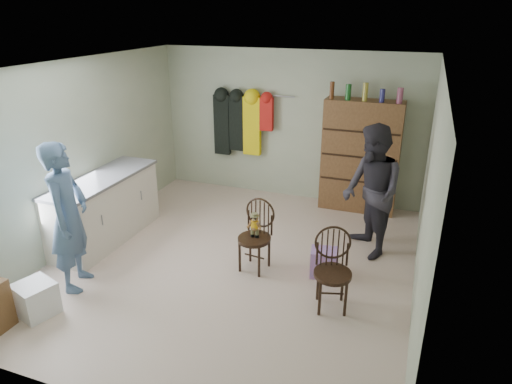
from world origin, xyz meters
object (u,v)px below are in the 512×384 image
at_px(counter, 105,208).
at_px(chair_far, 333,266).
at_px(chair_front, 256,231).
at_px(dresser, 360,156).

bearing_deg(counter, chair_far, -8.17).
bearing_deg(chair_front, chair_far, -16.61).
distance_m(chair_front, dresser, 2.52).
height_order(chair_front, dresser, dresser).
distance_m(counter, chair_far, 3.37).
xyz_separation_m(chair_far, dresser, (-0.13, 2.78, 0.41)).
xyz_separation_m(chair_front, chair_far, (1.06, -0.47, -0.02)).
bearing_deg(chair_far, dresser, 75.97).
bearing_deg(dresser, chair_far, -87.24).
distance_m(counter, dresser, 3.96).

